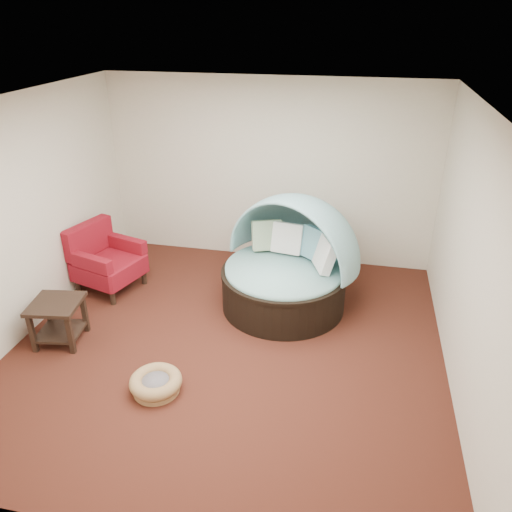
% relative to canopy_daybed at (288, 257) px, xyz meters
% --- Properties ---
extents(floor, '(5.00, 5.00, 0.00)m').
position_rel_canopy_daybed_xyz_m(floor, '(-0.53, -1.10, -0.70)').
color(floor, '#491D14').
rests_on(floor, ground).
extents(wall_back, '(5.00, 0.00, 5.00)m').
position_rel_canopy_daybed_xyz_m(wall_back, '(-0.53, 1.40, 0.70)').
color(wall_back, beige).
rests_on(wall_back, floor).
extents(wall_front, '(5.00, 0.00, 5.00)m').
position_rel_canopy_daybed_xyz_m(wall_front, '(-0.53, -3.60, 0.70)').
color(wall_front, beige).
rests_on(wall_front, floor).
extents(wall_left, '(0.00, 5.00, 5.00)m').
position_rel_canopy_daybed_xyz_m(wall_left, '(-3.03, -1.10, 0.70)').
color(wall_left, beige).
rests_on(wall_left, floor).
extents(wall_right, '(0.00, 5.00, 5.00)m').
position_rel_canopy_daybed_xyz_m(wall_right, '(1.97, -1.10, 0.70)').
color(wall_right, beige).
rests_on(wall_right, floor).
extents(ceiling, '(5.00, 5.00, 0.00)m').
position_rel_canopy_daybed_xyz_m(ceiling, '(-0.53, -1.10, 2.10)').
color(ceiling, white).
rests_on(ceiling, wall_back).
extents(canopy_daybed, '(2.20, 2.18, 1.51)m').
position_rel_canopy_daybed_xyz_m(canopy_daybed, '(0.00, 0.00, 0.00)').
color(canopy_daybed, black).
rests_on(canopy_daybed, floor).
extents(pet_basket, '(0.71, 0.71, 0.19)m').
position_rel_canopy_daybed_xyz_m(pet_basket, '(-1.07, -2.03, -0.60)').
color(pet_basket, brown).
rests_on(pet_basket, floor).
extents(red_armchair, '(1.01, 1.01, 0.95)m').
position_rel_canopy_daybed_xyz_m(red_armchair, '(-2.59, -0.11, -0.26)').
color(red_armchair, black).
rests_on(red_armchair, floor).
extents(side_table, '(0.64, 0.64, 0.54)m').
position_rel_canopy_daybed_xyz_m(side_table, '(-2.53, -1.43, -0.35)').
color(side_table, black).
rests_on(side_table, floor).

